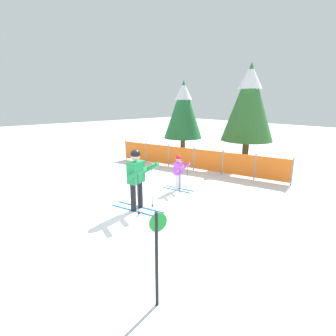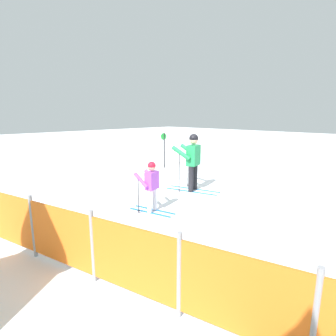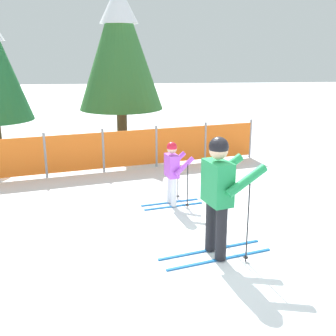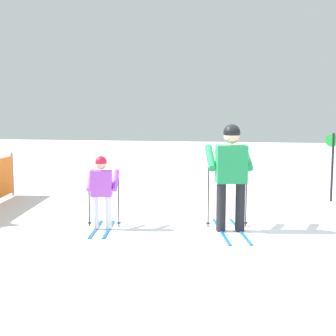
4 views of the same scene
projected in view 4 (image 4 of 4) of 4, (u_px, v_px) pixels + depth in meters
name	position (u px, v px, depth m)	size (l,w,h in m)	color
ground_plane	(235.00, 233.00, 6.70)	(60.00, 60.00, 0.00)	white
skier_adult	(231.00, 168.00, 6.73)	(1.66, 0.90, 1.73)	#1966B2
skier_child	(102.00, 187.00, 6.86)	(1.17, 0.59, 1.21)	#1966B2
trail_marker	(332.00, 160.00, 9.27)	(0.07, 0.28, 1.52)	black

